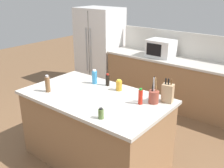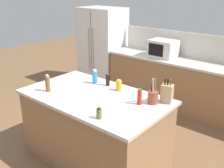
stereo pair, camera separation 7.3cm
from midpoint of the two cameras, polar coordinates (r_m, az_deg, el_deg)
name	(u,v)px [view 1 (the left image)]	position (r m, az deg, el deg)	size (l,w,h in m)	color
ground_plane	(96,158)	(3.77, -4.02, -15.75)	(14.00, 14.00, 0.00)	brown
back_counter_run	(186,86)	(5.06, 15.46, -0.37)	(3.30, 0.66, 0.94)	#936B47
wall_backsplash	(197,46)	(5.15, 17.65, 7.90)	(3.26, 0.03, 0.46)	beige
kitchen_island	(95,128)	(3.50, -4.22, -9.56)	(1.85, 1.07, 0.94)	#936B47
refrigerator	(100,47)	(6.10, -3.04, 8.02)	(0.97, 0.75, 1.77)	white
microwave	(161,48)	(5.12, 10.18, 7.68)	(0.49, 0.39, 0.32)	white
knife_block	(168,93)	(3.13, 11.36, -1.91)	(0.15, 0.12, 0.29)	tan
utensil_crock	(154,96)	(3.09, 8.39, -2.69)	(0.12, 0.12, 0.32)	brown
pepper_grinder	(48,84)	(3.47, -14.43, 0.00)	(0.06, 0.06, 0.22)	brown
dish_soap_bottle	(95,77)	(3.66, -4.39, 1.53)	(0.07, 0.07, 0.20)	#3384BC
soy_sauce_bottle	(108,80)	(3.58, -1.55, 0.88)	(0.05, 0.05, 0.17)	black
spice_jar_oregano	(101,114)	(2.72, -3.19, -6.46)	(0.06, 0.06, 0.12)	#567038
hot_sauce_bottle	(140,97)	(3.04, 5.53, -2.77)	(0.05, 0.05, 0.19)	red
honey_jar	(119,85)	(3.42, 0.91, -0.30)	(0.08, 0.08, 0.15)	gold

